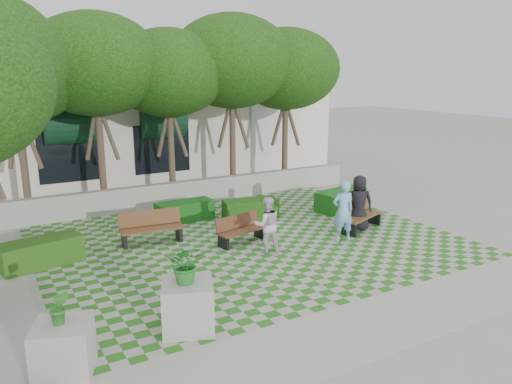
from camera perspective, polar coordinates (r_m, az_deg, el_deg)
ground at (r=14.42m, az=1.23°, el=-6.87°), size 90.00×90.00×0.00m
lawn at (r=15.24m, az=-0.71°, el=-5.71°), size 12.00×12.00×0.00m
sidewalk_south at (r=11.01m, az=14.27°, el=-14.12°), size 16.00×2.00×0.01m
retaining_wall at (r=19.64m, az=-8.07°, el=-0.05°), size 15.00×0.36×0.90m
bench_east at (r=16.65m, az=11.76°, el=-2.65°), size 1.94×1.21×0.97m
bench_mid at (r=15.05m, az=-1.76°, el=-4.35°), size 1.68×0.86×0.84m
bench_west at (r=15.36m, az=-11.87°, el=-4.03°), size 1.91×0.82×0.97m
hedge_east at (r=18.93m, az=9.68°, el=-0.87°), size 2.27×1.32×0.75m
hedge_midright at (r=17.59m, az=-0.65°, el=-1.93°), size 2.00×1.09×0.66m
hedge_midleft at (r=17.43m, az=-8.15°, el=-2.18°), size 1.99×0.88×0.68m
hedge_west at (r=14.52m, az=-23.34°, el=-6.38°), size 2.19×1.23×0.72m
planter_front at (r=10.20m, az=-7.85°, el=-11.63°), size 1.30×1.30×1.78m
planter_back at (r=9.44m, az=-21.15°, el=-16.10°), size 1.20×1.20×1.55m
person_blue at (r=15.30m, az=9.92°, el=-2.15°), size 0.77×0.59×1.89m
person_dark at (r=16.47m, az=11.68°, el=-1.23°), size 1.06×0.94×1.81m
person_white at (r=14.21m, az=1.25°, el=-3.74°), size 0.92×0.80×1.62m
tree_row at (r=18.26m, az=-13.87°, el=13.65°), size 17.70×13.40×7.41m
building at (r=26.97m, az=-12.64°, el=7.92°), size 18.00×8.92×5.15m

